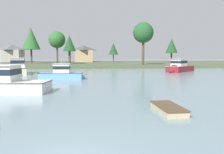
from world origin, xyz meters
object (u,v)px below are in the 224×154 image
cruiser_skyblue (65,75)px  cruiser_cream (18,70)px  dinghy_sand (168,110)px  cruiser_maroon (178,69)px

cruiser_skyblue → cruiser_cream: bearing=133.7°
dinghy_sand → cruiser_skyblue: cruiser_skyblue is taller
cruiser_maroon → cruiser_cream: size_ratio=0.90×
cruiser_maroon → cruiser_skyblue: 28.79m
cruiser_maroon → cruiser_cream: cruiser_cream is taller
cruiser_maroon → cruiser_cream: bearing=-174.8°
dinghy_sand → cruiser_cream: size_ratio=0.33×
cruiser_cream → cruiser_skyblue: (10.63, -11.14, -0.23)m
dinghy_sand → cruiser_cream: 39.84m
dinghy_sand → cruiser_maroon: 40.98m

